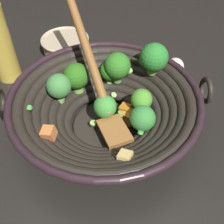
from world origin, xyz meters
The scene contains 4 objects.
ground_plane centered at (0.00, 0.00, 0.00)m, with size 4.00×4.00×0.00m, color black.
wok centered at (0.00, 0.00, 0.06)m, with size 0.37×0.40×0.22m.
prep_bowl centered at (0.24, 0.19, 0.03)m, with size 0.13×0.13×0.05m.
garlic_bulb centered at (0.22, -0.12, 0.02)m, with size 0.05×0.05×0.05m, color silver.
Camera 1 is at (-0.35, -0.11, 0.44)m, focal length 42.44 mm.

